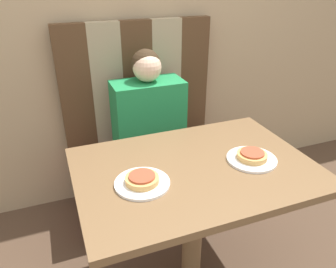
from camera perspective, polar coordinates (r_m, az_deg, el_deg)
name	(u,v)px	position (r m, az deg, el deg)	size (l,w,h in m)	color
wall_back	(130,8)	(2.19, -6.56, 20.90)	(7.00, 0.05, 2.60)	tan
booth_seat	(150,179)	(2.29, -3.10, -7.77)	(1.00, 0.51, 0.45)	#5B1919
booth_backrest	(137,83)	(2.20, -5.35, 8.89)	(1.00, 0.06, 0.80)	#4C331E
dining_table	(195,183)	(1.53, 4.66, -8.51)	(1.06, 0.74, 0.73)	brown
person	(148,109)	(2.04, -3.48, 4.40)	(0.43, 0.22, 0.66)	#1E8447
plate_left	(142,183)	(1.36, -4.51, -8.55)	(0.23, 0.23, 0.01)	white
plate_right	(252,159)	(1.56, 14.34, -4.28)	(0.23, 0.23, 0.01)	white
pizza_left	(142,179)	(1.34, -4.55, -7.81)	(0.14, 0.14, 0.03)	tan
pizza_right	(252,155)	(1.55, 14.43, -3.60)	(0.14, 0.14, 0.03)	tan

